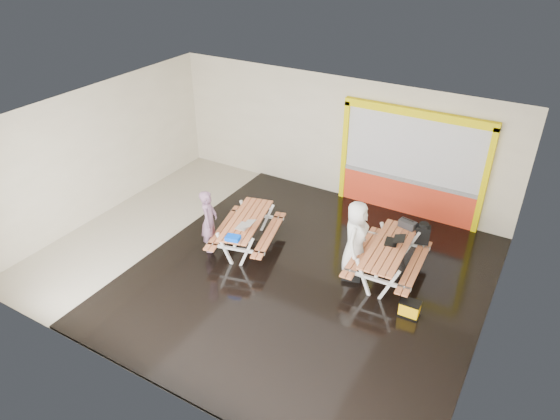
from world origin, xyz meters
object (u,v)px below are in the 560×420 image
Objects in this scene: toolbox at (407,224)px; backpack at (423,234)px; dark_case at (351,275)px; fluke_bag at (409,309)px; laptop_right at (394,241)px; picnic_table_left at (247,226)px; person_left at (209,221)px; picnic_table_right at (389,253)px; blue_pouch at (233,238)px; laptop_left at (245,225)px; person_right at (356,237)px.

toolbox is 0.77× the size of backpack.
dark_case is 1.61m from fluke_bag.
fluke_bag is (0.82, -1.19, -0.70)m from laptop_right.
laptop_right is 1.16× the size of dark_case.
dark_case is (-0.74, -1.40, -0.83)m from toolbox.
fluke_bag is (1.51, -0.55, 0.10)m from dark_case.
person_left is at bearing -140.53° from picnic_table_left.
picnic_table_right reaches higher than fluke_bag.
person_left is 0.97m from blue_pouch.
picnic_table_right is 1.08m from backpack.
toolbox reaches higher than blue_pouch.
laptop_left is 0.91× the size of laptop_right.
toolbox is 1.78m from dark_case.
person_right is 1.63m from backpack.
laptop_left is 3.77m from toolbox.
laptop_left is 1.01× the size of toolbox.
picnic_table_right is 4.04× the size of backpack.
laptop_right is at bearing 75.73° from picnic_table_right.
person_right is (-0.76, -0.11, 0.25)m from picnic_table_right.
laptop_left is 0.58m from blue_pouch.
person_left reaches higher than toolbox.
person_right reaches higher than fluke_bag.
backpack is at bearing 22.34° from picnic_table_left.
picnic_table_left is at bearing 174.30° from fluke_bag.
toolbox is at bearing 111.58° from fluke_bag.
person_left reaches higher than picnic_table_right.
picnic_table_right is (3.38, 0.60, 0.03)m from picnic_table_left.
person_left is (-0.69, -0.56, 0.23)m from picnic_table_left.
backpack is at bearing 34.41° from blue_pouch.
blue_pouch is (0.92, -0.33, 0.01)m from person_left.
person_left is 5.00× the size of blue_pouch.
backpack is at bearing 8.22° from toolbox.
picnic_table_right is 1.28× the size of person_right.
picnic_table_right is 5.16× the size of laptop_left.
blue_pouch is 4.09m from fluke_bag.
laptop_right is 0.86× the size of backpack.
toolbox is at bearing 23.70° from picnic_table_left.
picnic_table_right is 0.97m from toolbox.
picnic_table_left reaches higher than dark_case.
laptop_right is at bearing 27.47° from blue_pouch.
backpack is at bearing -54.85° from person_right.
toolbox is at bearing 62.22° from dark_case.
picnic_table_left is 5.50× the size of toolbox.
toolbox is 2.22m from fluke_bag.
toolbox is (0.05, 0.76, 0.03)m from laptop_right.
fluke_bag is (4.93, 0.14, -0.64)m from person_left.
picnic_table_left is 1.34× the size of person_right.
laptop_right reaches higher than dark_case.
picnic_table_left is 2.68m from person_right.
backpack is 1.35× the size of dark_case.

